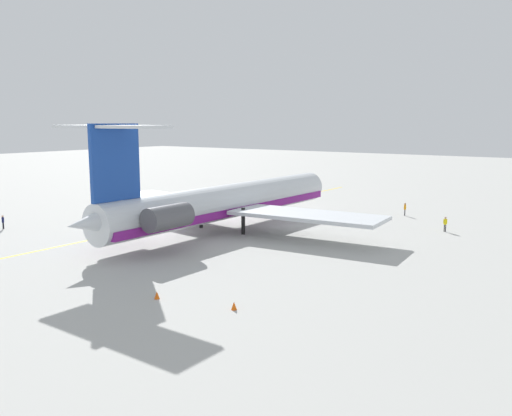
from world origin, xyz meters
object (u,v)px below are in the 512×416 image
object	(u,v)px
safety_cone_wingtip	(157,295)
ground_crew_portside	(3,220)
ground_crew_near_tail	(445,222)
main_jetliner	(222,202)
ground_crew_starboard	(209,194)
ground_crew_near_nose	(405,207)
safety_cone_nose	(234,306)

from	to	relation	value
safety_cone_wingtip	ground_crew_portside	bearing A→B (deg)	-102.82
ground_crew_near_tail	ground_crew_portside	xyz separation A→B (m)	(28.57, -43.29, -0.06)
main_jetliner	ground_crew_portside	xyz separation A→B (m)	(14.06, -21.91, -2.34)
ground_crew_starboard	ground_crew_near_tail	bearing A→B (deg)	84.86
main_jetliner	ground_crew_starboard	bearing A→B (deg)	44.64
ground_crew_near_tail	safety_cone_wingtip	xyz separation A→B (m)	(36.16, -9.91, -0.83)
ground_crew_near_nose	safety_cone_wingtip	world-z (taller)	ground_crew_near_nose
ground_crew_near_tail	ground_crew_starboard	world-z (taller)	ground_crew_near_tail
ground_crew_portside	safety_cone_wingtip	world-z (taller)	ground_crew_portside
ground_crew_portside	safety_cone_wingtip	bearing A→B (deg)	142.56
safety_cone_wingtip	ground_crew_near_nose	bearing A→B (deg)	176.93
main_jetliner	ground_crew_portside	distance (m)	26.14
ground_crew_near_nose	ground_crew_starboard	xyz separation A→B (m)	(4.00, -31.08, -0.04)
main_jetliner	ground_crew_near_tail	distance (m)	25.93
ground_crew_starboard	safety_cone_wingtip	xyz separation A→B (m)	(39.90, 28.72, -0.82)
ground_crew_near_nose	ground_crew_near_tail	xyz separation A→B (m)	(7.74, 7.55, -0.03)
ground_crew_portside	ground_crew_near_tail	bearing A→B (deg)	-171.20
ground_crew_starboard	safety_cone_nose	size ratio (longest dim) A/B	3.13
ground_crew_near_tail	safety_cone_nose	distance (m)	35.02
main_jetliner	ground_crew_starboard	size ratio (longest dim) A/B	24.64
ground_crew_near_nose	ground_crew_near_tail	distance (m)	10.81
ground_crew_portside	ground_crew_starboard	distance (m)	32.64
ground_crew_near_nose	safety_cone_wingtip	size ratio (longest dim) A/B	3.25
main_jetliner	ground_crew_near_tail	bearing A→B (deg)	-54.59
ground_crew_near_tail	safety_cone_nose	size ratio (longest dim) A/B	3.17
ground_crew_near_tail	ground_crew_starboard	bearing A→B (deg)	56.00
main_jetliner	safety_cone_wingtip	bearing A→B (deg)	-150.85
ground_crew_near_nose	ground_crew_near_tail	size ratio (longest dim) A/B	1.03
ground_crew_near_tail	main_jetliner	bearing A→B (deg)	95.70
main_jetliner	ground_crew_near_nose	world-z (taller)	main_jetliner
ground_crew_near_tail	ground_crew_portside	distance (m)	51.87
main_jetliner	ground_crew_starboard	world-z (taller)	main_jetliner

